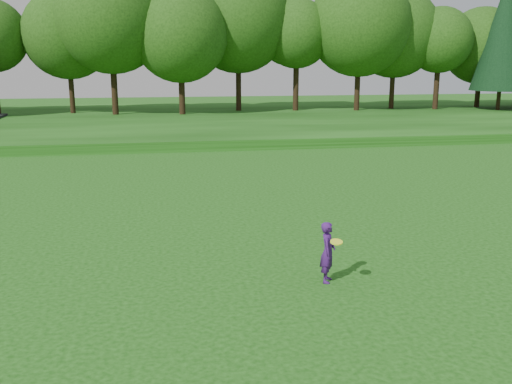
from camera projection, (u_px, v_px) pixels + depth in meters
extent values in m
plane|color=#15440D|center=(154.00, 274.00, 13.92)|extent=(140.00, 140.00, 0.00)
cube|color=#15440D|center=(153.00, 121.00, 46.47)|extent=(130.00, 30.00, 0.60)
cube|color=gray|center=(154.00, 150.00, 33.10)|extent=(130.00, 1.60, 0.04)
imported|color=#431767|center=(328.00, 252.00, 13.32)|extent=(0.52, 0.62, 1.45)
cylinder|color=#F3FF28|center=(337.00, 242.00, 12.80)|extent=(0.29, 0.29, 0.08)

